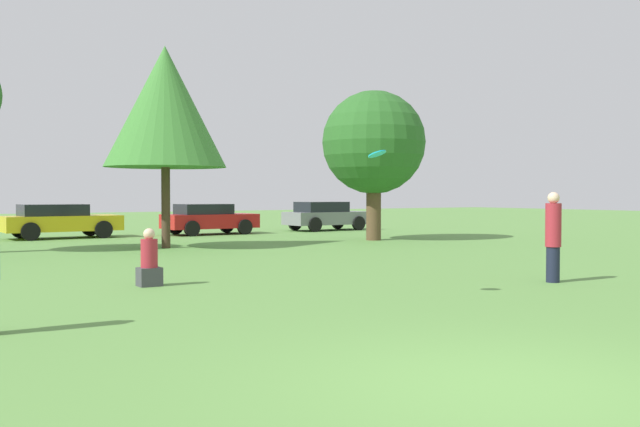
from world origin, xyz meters
name	(u,v)px	position (x,y,z in m)	size (l,w,h in m)	color
ground_plane	(503,387)	(0.00, 0.00, 0.00)	(120.00, 120.00, 0.00)	#5B8E42
person_catcher	(553,236)	(6.37, 4.63, 0.89)	(0.30, 0.30, 1.73)	#191E33
frisbee	(377,154)	(2.13, 4.63, 2.33)	(0.31, 0.29, 0.15)	#19B2D8
bystander_sitting	(149,262)	(-0.35, 8.27, 0.44)	(0.41, 0.34, 1.07)	#3F3F47
tree_2	(165,107)	(3.14, 16.82, 4.40)	(3.77, 3.77, 6.30)	#473323
tree_3	(374,143)	(10.89, 16.34, 3.55)	(3.77, 3.77, 5.46)	brown
parked_car_yellow	(60,220)	(1.46, 23.67, 0.69)	(4.30, 2.05, 1.30)	gold
parked_car_red	(208,219)	(7.27, 22.96, 0.67)	(3.87, 1.96, 1.27)	red
parked_car_grey	(325,215)	(13.17, 23.06, 0.69)	(3.97, 1.92, 1.33)	slate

